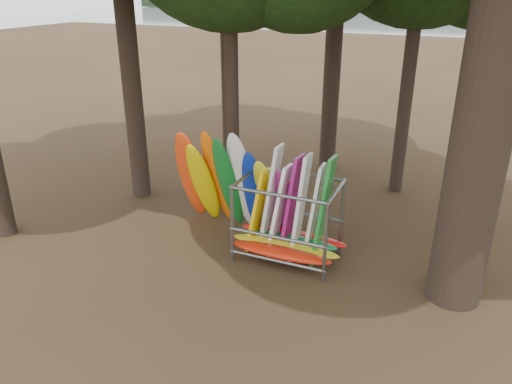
% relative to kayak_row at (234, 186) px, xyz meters
% --- Properties ---
extents(ground, '(120.00, 120.00, 0.00)m').
position_rel_kayak_row_xyz_m(ground, '(0.94, -1.63, -1.40)').
color(ground, '#47331E').
rests_on(ground, ground).
extents(lake, '(160.00, 160.00, 0.00)m').
position_rel_kayak_row_xyz_m(lake, '(0.94, 58.37, -1.40)').
color(lake, gray).
rests_on(lake, ground).
extents(far_shore, '(160.00, 4.00, 4.00)m').
position_rel_kayak_row_xyz_m(far_shore, '(0.94, 108.37, 0.60)').
color(far_shore, black).
rests_on(far_shore, ground).
extents(kayak_row, '(3.73, 1.77, 3.24)m').
position_rel_kayak_row_xyz_m(kayak_row, '(0.00, 0.00, 0.00)').
color(kayak_row, '#EA3F11').
rests_on(kayak_row, ground).
extents(storage_rack, '(2.93, 1.54, 2.92)m').
position_rel_kayak_row_xyz_m(storage_rack, '(1.91, -0.77, -0.41)').
color(storage_rack, slate).
rests_on(storage_rack, ground).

